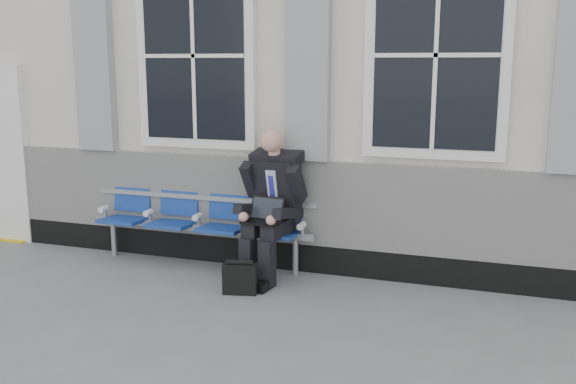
% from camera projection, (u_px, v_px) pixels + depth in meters
% --- Properties ---
extents(ground, '(70.00, 70.00, 0.00)m').
position_uv_depth(ground, '(361.00, 337.00, 5.20)').
color(ground, slate).
rests_on(ground, ground).
extents(station_building, '(14.40, 4.40, 4.49)m').
position_uv_depth(station_building, '(424.00, 59.00, 7.98)').
color(station_building, silver).
rests_on(station_building, ground).
extents(bench, '(2.60, 0.47, 0.91)m').
position_uv_depth(bench, '(200.00, 215.00, 6.97)').
color(bench, '#9EA0A3').
rests_on(bench, ground).
extents(businessman, '(0.67, 0.90, 1.54)m').
position_uv_depth(businessman, '(272.00, 200.00, 6.50)').
color(businessman, black).
rests_on(businessman, ground).
extents(briefcase, '(0.35, 0.21, 0.33)m').
position_uv_depth(briefcase, '(240.00, 278.00, 6.15)').
color(briefcase, black).
rests_on(briefcase, ground).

